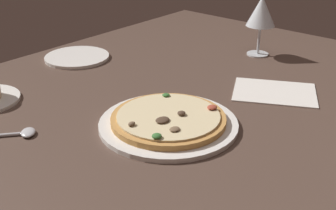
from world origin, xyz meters
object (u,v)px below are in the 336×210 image
Objects in this scene: wine_glass_far at (261,12)px; spoon at (23,133)px; pizza_main at (168,121)px; paper_menu at (275,92)px; side_plate at (77,57)px.

wine_glass_far reaches higher than spoon.
pizza_main is 30.49cm from paper_menu.
side_plate is 2.10× the size of spoon.
spoon is at bearing 171.83° from wine_glass_far.
pizza_main is 3.25× the size of spoon.
wine_glass_far reaches higher than pizza_main.
paper_menu is (15.11, -54.95, -0.30)cm from side_plate.
side_plate is at bearing 37.40° from spoon.
pizza_main is 48.76cm from side_plate.
paper_menu is at bearing -74.63° from side_plate.
wine_glass_far reaches higher than side_plate.
spoon is at bearing 137.92° from pizza_main.
spoon is (-72.49, 10.41, -12.11)cm from wine_glass_far.
wine_glass_far is 30.40cm from paper_menu.
wine_glass_far is 0.94× the size of side_plate.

